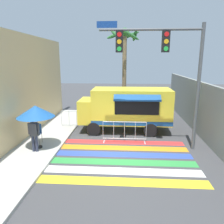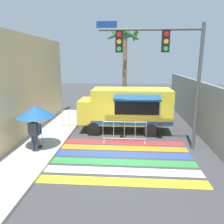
{
  "view_description": "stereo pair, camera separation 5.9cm",
  "coord_description": "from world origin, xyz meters",
  "px_view_note": "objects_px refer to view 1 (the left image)",
  "views": [
    {
      "loc": [
        0.21,
        -9.49,
        4.21
      ],
      "look_at": [
        -0.55,
        2.15,
        1.41
      ],
      "focal_mm": 35.0,
      "sensor_mm": 36.0,
      "label": 1
    },
    {
      "loc": [
        0.26,
        -9.49,
        4.21
      ],
      "look_at": [
        -0.55,
        2.15,
        1.41
      ],
      "focal_mm": 35.0,
      "sensor_mm": 36.0,
      "label": 2
    }
  ],
  "objects_px": {
    "folding_chair": "(37,132)",
    "barricade_front": "(124,132)",
    "traffic_signal_pole": "(165,59)",
    "barricade_side": "(77,120)",
    "food_truck": "(124,107)",
    "palm_tree": "(124,54)",
    "patio_umbrella": "(35,111)",
    "vendor_person": "(34,133)"
  },
  "relations": [
    {
      "from": "food_truck",
      "to": "barricade_front",
      "type": "xyz_separation_m",
      "value": [
        0.03,
        -1.91,
        -0.93
      ]
    },
    {
      "from": "traffic_signal_pole",
      "to": "folding_chair",
      "type": "xyz_separation_m",
      "value": [
        -6.12,
        -0.06,
        -3.52
      ]
    },
    {
      "from": "barricade_side",
      "to": "palm_tree",
      "type": "relative_size",
      "value": 0.31
    },
    {
      "from": "traffic_signal_pole",
      "to": "barricade_front",
      "type": "distance_m",
      "value": 4.13
    },
    {
      "from": "food_truck",
      "to": "folding_chair",
      "type": "bearing_deg",
      "value": -148.8
    },
    {
      "from": "patio_umbrella",
      "to": "vendor_person",
      "type": "bearing_deg",
      "value": -85.85
    },
    {
      "from": "food_truck",
      "to": "barricade_side",
      "type": "bearing_deg",
      "value": 173.98
    },
    {
      "from": "food_truck",
      "to": "barricade_front",
      "type": "distance_m",
      "value": 2.12
    },
    {
      "from": "patio_umbrella",
      "to": "palm_tree",
      "type": "distance_m",
      "value": 8.06
    },
    {
      "from": "food_truck",
      "to": "patio_umbrella",
      "type": "xyz_separation_m",
      "value": [
        -4.06,
        -3.18,
        0.41
      ]
    },
    {
      "from": "palm_tree",
      "to": "barricade_side",
      "type": "bearing_deg",
      "value": -134.4
    },
    {
      "from": "traffic_signal_pole",
      "to": "palm_tree",
      "type": "xyz_separation_m",
      "value": [
        -1.89,
        5.83,
        0.39
      ]
    },
    {
      "from": "vendor_person",
      "to": "barricade_side",
      "type": "distance_m",
      "value": 4.08
    },
    {
      "from": "traffic_signal_pole",
      "to": "palm_tree",
      "type": "height_order",
      "value": "palm_tree"
    },
    {
      "from": "traffic_signal_pole",
      "to": "folding_chair",
      "type": "relative_size",
      "value": 5.96
    },
    {
      "from": "barricade_front",
      "to": "barricade_side",
      "type": "relative_size",
      "value": 1.16
    },
    {
      "from": "patio_umbrella",
      "to": "barricade_side",
      "type": "xyz_separation_m",
      "value": [
        1.08,
        3.5,
        -1.35
      ]
    },
    {
      "from": "traffic_signal_pole",
      "to": "barricade_front",
      "type": "height_order",
      "value": "traffic_signal_pole"
    },
    {
      "from": "folding_chair",
      "to": "barricade_front",
      "type": "relative_size",
      "value": 0.44
    },
    {
      "from": "food_truck",
      "to": "barricade_side",
      "type": "xyz_separation_m",
      "value": [
        -2.98,
        0.31,
        -0.93
      ]
    },
    {
      "from": "traffic_signal_pole",
      "to": "food_truck",
      "type": "bearing_deg",
      "value": 125.38
    },
    {
      "from": "food_truck",
      "to": "traffic_signal_pole",
      "type": "height_order",
      "value": "traffic_signal_pole"
    },
    {
      "from": "food_truck",
      "to": "patio_umbrella",
      "type": "distance_m",
      "value": 5.17
    },
    {
      "from": "traffic_signal_pole",
      "to": "patio_umbrella",
      "type": "relative_size",
      "value": 2.85
    },
    {
      "from": "folding_chair",
      "to": "barricade_side",
      "type": "height_order",
      "value": "barricade_side"
    },
    {
      "from": "patio_umbrella",
      "to": "folding_chair",
      "type": "xyz_separation_m",
      "value": [
        -0.26,
        0.57,
        -1.18
      ]
    },
    {
      "from": "traffic_signal_pole",
      "to": "palm_tree",
      "type": "relative_size",
      "value": 0.92
    },
    {
      "from": "patio_umbrella",
      "to": "folding_chair",
      "type": "relative_size",
      "value": 2.09
    },
    {
      "from": "food_truck",
      "to": "folding_chair",
      "type": "distance_m",
      "value": 5.1
    },
    {
      "from": "folding_chair",
      "to": "barricade_front",
      "type": "height_order",
      "value": "barricade_front"
    },
    {
      "from": "folding_chair",
      "to": "barricade_front",
      "type": "distance_m",
      "value": 4.4
    },
    {
      "from": "patio_umbrella",
      "to": "folding_chair",
      "type": "bearing_deg",
      "value": 114.2
    },
    {
      "from": "patio_umbrella",
      "to": "barricade_front",
      "type": "relative_size",
      "value": 0.91
    },
    {
      "from": "vendor_person",
      "to": "patio_umbrella",
      "type": "bearing_deg",
      "value": 83.08
    },
    {
      "from": "barricade_front",
      "to": "folding_chair",
      "type": "bearing_deg",
      "value": -170.79
    },
    {
      "from": "folding_chair",
      "to": "vendor_person",
      "type": "relative_size",
      "value": 0.62
    },
    {
      "from": "traffic_signal_pole",
      "to": "folding_chair",
      "type": "distance_m",
      "value": 7.06
    },
    {
      "from": "barricade_front",
      "to": "barricade_side",
      "type": "height_order",
      "value": "same"
    },
    {
      "from": "patio_umbrella",
      "to": "barricade_side",
      "type": "distance_m",
      "value": 3.9
    },
    {
      "from": "folding_chair",
      "to": "palm_tree",
      "type": "relative_size",
      "value": 0.15
    },
    {
      "from": "food_truck",
      "to": "palm_tree",
      "type": "distance_m",
      "value": 4.54
    },
    {
      "from": "food_truck",
      "to": "barricade_side",
      "type": "distance_m",
      "value": 3.14
    }
  ]
}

